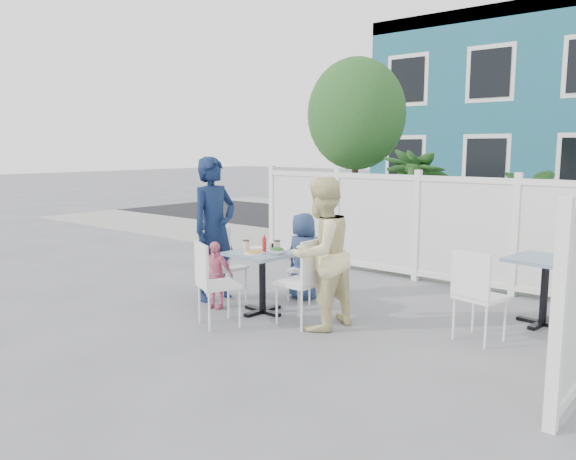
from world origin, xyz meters
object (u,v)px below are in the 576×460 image
Objects in this scene: chair_back at (308,263)px; man at (214,229)px; utility_cabinet at (321,217)px; chair_near at (212,278)px; boy at (303,256)px; main_table at (262,266)px; chair_right at (306,275)px; spare_table at (545,273)px; chair_left at (222,260)px; toddler at (215,275)px; woman at (321,254)px.

man reaches higher than chair_back.
utility_cabinet is 1.23× the size of chair_near.
chair_near is at bearing 92.01° from boy.
chair_right is (0.72, -0.06, -0.00)m from main_table.
utility_cabinet is 5.77m from spare_table.
chair_left is 0.36m from toddler.
toddler is (-1.49, -0.21, -0.42)m from woman.
spare_table is at bearing 137.80° from woman.
chair_near is at bearing -131.81° from man.
toddler is at bearing 65.99° from boy.
boy is at bearing -3.27° from chair_back.
woman is 1.29m from boy.
chair_near is at bearing 79.81° from chair_back.
utility_cabinet is 1.39× the size of chair_back.
utility_cabinet is 5.44m from woman.
chair_left is 0.42m from man.
chair_right is at bearing -69.19° from woman.
main_table is 0.76m from chair_near.
chair_near is (2.24, -5.10, -0.03)m from utility_cabinet.
man is at bearing 160.39° from chair_near.
chair_right is 1.69m from man.
man is (-1.65, 0.13, 0.36)m from chair_right.
toddler is at bearing 98.42° from chair_right.
spare_table is 2.86m from chair_back.
utility_cabinet is 1.39× the size of toddler.
chair_right is (3.05, -4.42, -0.01)m from utility_cabinet.
spare_table is at bearing -63.90° from man.
toddler is (-1.32, -0.16, -0.16)m from chair_right.
chair_left is at bearing 38.09° from chair_back.
spare_table is 2.70m from chair_right.
man reaches higher than toddler.
chair_near is (-0.81, -0.69, -0.02)m from chair_right.
chair_right reaches higher than main_table.
utility_cabinet is 0.70× the size of woman.
chair_back is 0.74× the size of boy.
chair_near is at bearing 131.75° from chair_right.
chair_left is at bearing 50.27° from boy.
chair_back is at bearing -129.77° from woman.
chair_near is 1.59m from boy.
man is 1.82m from woman.
woman reaches higher than toddler.
chair_left is (-3.56, -1.61, -0.05)m from spare_table.
spare_table is at bearing 31.07° from main_table.
man is (-0.84, 0.82, 0.39)m from chair_near.
toddler is (0.33, -0.30, -0.52)m from man.
chair_back is 0.50× the size of woman.
utility_cabinet reaches higher than chair_back.
woman reaches higher than spare_table.
boy is at bearing -46.60° from man.
spare_table is 0.87× the size of chair_left.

